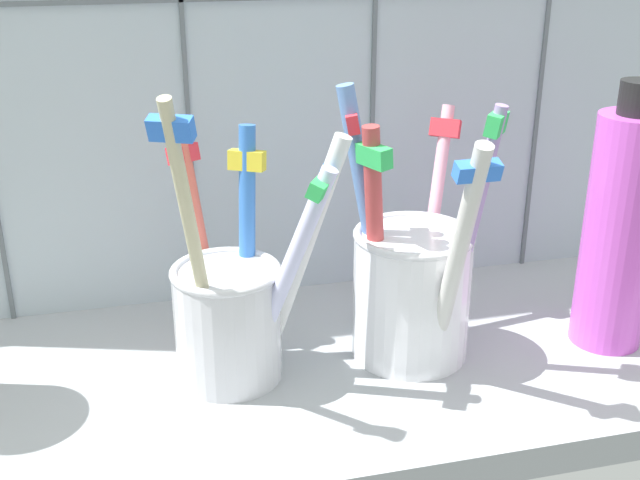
# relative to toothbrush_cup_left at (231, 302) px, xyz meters

# --- Properties ---
(counter_slab) EXTENTS (0.64, 0.22, 0.02)m
(counter_slab) POSITION_rel_toothbrush_cup_left_xyz_m (0.05, -0.00, -0.06)
(counter_slab) COLOR #9EA3A8
(counter_slab) RESTS_ON ground
(tile_wall_back) EXTENTS (0.64, 0.02, 0.45)m
(tile_wall_back) POSITION_rel_toothbrush_cup_left_xyz_m (0.05, 0.12, 0.16)
(tile_wall_back) COLOR #B2C1CC
(tile_wall_back) RESTS_ON ground
(toothbrush_cup_left) EXTENTS (0.11, 0.12, 0.18)m
(toothbrush_cup_left) POSITION_rel_toothbrush_cup_left_xyz_m (0.00, 0.00, 0.00)
(toothbrush_cup_left) COLOR silver
(toothbrush_cup_left) RESTS_ON counter_slab
(toothbrush_cup_right) EXTENTS (0.09, 0.13, 0.17)m
(toothbrush_cup_right) POSITION_rel_toothbrush_cup_left_xyz_m (0.11, -0.00, 0.00)
(toothbrush_cup_right) COLOR white
(toothbrush_cup_right) RESTS_ON counter_slab
(soap_bottle) EXTENTS (0.04, 0.04, 0.17)m
(soap_bottle) POSITION_rel_toothbrush_cup_left_xyz_m (0.24, -0.02, 0.03)
(soap_bottle) COLOR #D153CF
(soap_bottle) RESTS_ON counter_slab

